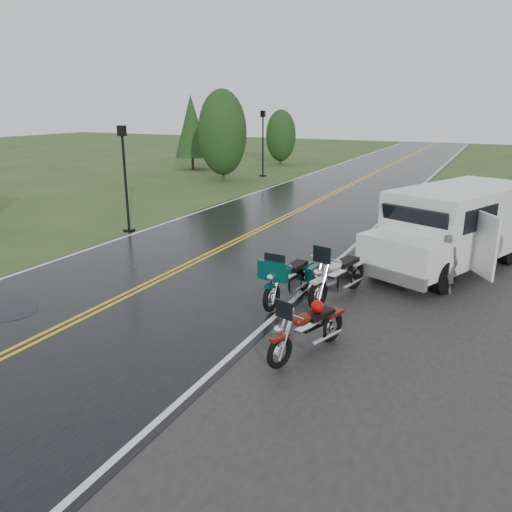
{
  "coord_description": "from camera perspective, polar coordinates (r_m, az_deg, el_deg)",
  "views": [
    {
      "loc": [
        7.88,
        -8.37,
        4.49
      ],
      "look_at": [
        2.8,
        2.0,
        1.0
      ],
      "focal_mm": 35.0,
      "sensor_mm": 36.0,
      "label": 1
    }
  ],
  "objects": [
    {
      "name": "person_at_van",
      "position": [
        13.07,
        20.89,
        -0.92
      ],
      "size": [
        0.57,
        0.38,
        1.52
      ],
      "primitive_type": "imported",
      "rotation": [
        0.0,
        0.0,
        3.18
      ],
      "color": "#47484C",
      "rests_on": "ground"
    },
    {
      "name": "motorcycle_red",
      "position": [
        8.76,
        2.75,
        -9.51
      ],
      "size": [
        1.37,
        2.19,
        1.22
      ],
      "primitive_type": null,
      "rotation": [
        0.0,
        0.0,
        -0.32
      ],
      "color": "#57110A",
      "rests_on": "ground"
    },
    {
      "name": "van_white",
      "position": [
        13.8,
        14.23,
        2.46
      ],
      "size": [
        4.46,
        6.47,
        2.38
      ],
      "primitive_type": null,
      "rotation": [
        0.0,
        0.0,
        -0.4
      ],
      "color": "silver",
      "rests_on": "ground"
    },
    {
      "name": "ground",
      "position": [
        12.35,
        -16.03,
        -5.21
      ],
      "size": [
        120.0,
        120.0,
        0.0
      ],
      "primitive_type": "plane",
      "color": "#2D471E",
      "rests_on": "ground"
    },
    {
      "name": "motorcycle_silver",
      "position": [
        11.21,
        7.14,
        -2.98
      ],
      "size": [
        1.38,
        2.57,
        1.44
      ],
      "primitive_type": null,
      "rotation": [
        0.0,
        0.0,
        -0.21
      ],
      "color": "#B9BDC1",
      "rests_on": "ground"
    },
    {
      "name": "lamp_post_far_left",
      "position": [
        33.23,
        0.79,
        12.71
      ],
      "size": [
        0.36,
        0.36,
        4.24
      ],
      "primitive_type": null,
      "color": "black",
      "rests_on": "ground"
    },
    {
      "name": "tree_left_mid",
      "position": [
        31.58,
        -3.83,
        12.88
      ],
      "size": [
        3.01,
        3.01,
        4.7
      ],
      "primitive_type": null,
      "color": "#1E3D19",
      "rests_on": "ground"
    },
    {
      "name": "road",
      "position": [
        20.49,
        2.82,
        4.18
      ],
      "size": [
        8.0,
        100.0,
        0.04
      ],
      "primitive_type": "cube",
      "color": "black",
      "rests_on": "ground"
    },
    {
      "name": "tree_left_far",
      "position": [
        40.29,
        2.85,
        12.96
      ],
      "size": [
        2.35,
        2.35,
        3.62
      ],
      "primitive_type": null,
      "color": "#1E3D19",
      "rests_on": "ground"
    },
    {
      "name": "pine_left_far",
      "position": [
        37.39,
        -7.36,
        13.73
      ],
      "size": [
        2.47,
        2.47,
        5.14
      ],
      "primitive_type": null,
      "color": "#1E3D19",
      "rests_on": "ground"
    },
    {
      "name": "lamp_post_near_left",
      "position": [
        18.8,
        -14.7,
        8.47
      ],
      "size": [
        0.33,
        0.33,
        3.88
      ],
      "primitive_type": null,
      "color": "black",
      "rests_on": "ground"
    },
    {
      "name": "motorcycle_teal",
      "position": [
        11.05,
        1.79,
        -3.45
      ],
      "size": [
        1.02,
        2.32,
        1.33
      ],
      "primitive_type": null,
      "rotation": [
        0.0,
        0.0,
        -0.09
      ],
      "color": "#053B3A",
      "rests_on": "ground"
    }
  ]
}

